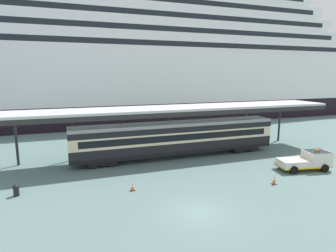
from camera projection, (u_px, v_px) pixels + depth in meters
ground_plane at (198, 213)px, 19.78m from camera, size 400.00×400.00×0.00m
cruise_ship at (51, 60)px, 57.79m from camera, size 144.38×27.65×36.30m
platform_canopy at (176, 110)px, 32.71m from camera, size 39.59×5.39×5.82m
train_carriage at (177, 138)px, 32.86m from camera, size 23.90×2.81×4.11m
service_truck at (308, 160)px, 28.69m from camera, size 5.47×2.94×2.02m
traffic_cone_near at (274, 180)px, 24.87m from camera, size 0.36×0.36×0.78m
traffic_cone_mid at (133, 187)px, 23.54m from camera, size 0.36×0.36×0.66m
quay_bollard at (16, 190)px, 22.47m from camera, size 0.48×0.48×0.96m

